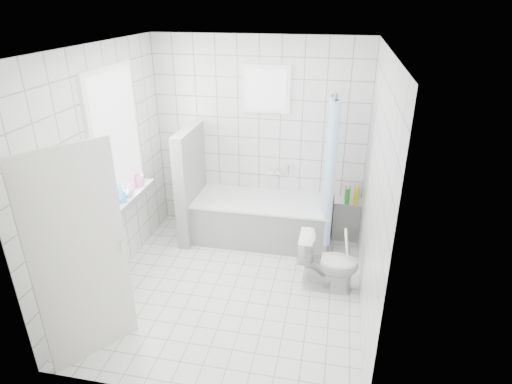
# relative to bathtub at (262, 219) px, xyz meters

# --- Properties ---
(ground) EXTENTS (3.00, 3.00, 0.00)m
(ground) POSITION_rel_bathtub_xyz_m (-0.12, -1.12, -0.29)
(ground) COLOR white
(ground) RESTS_ON ground
(ceiling) EXTENTS (3.00, 3.00, 0.00)m
(ceiling) POSITION_rel_bathtub_xyz_m (-0.12, -1.12, 2.31)
(ceiling) COLOR white
(ceiling) RESTS_ON ground
(wall_back) EXTENTS (2.80, 0.02, 2.60)m
(wall_back) POSITION_rel_bathtub_xyz_m (-0.12, 0.38, 1.01)
(wall_back) COLOR white
(wall_back) RESTS_ON ground
(wall_front) EXTENTS (2.80, 0.02, 2.60)m
(wall_front) POSITION_rel_bathtub_xyz_m (-0.12, -2.62, 1.01)
(wall_front) COLOR white
(wall_front) RESTS_ON ground
(wall_left) EXTENTS (0.02, 3.00, 2.60)m
(wall_left) POSITION_rel_bathtub_xyz_m (-1.52, -1.12, 1.01)
(wall_left) COLOR white
(wall_left) RESTS_ON ground
(wall_right) EXTENTS (0.02, 3.00, 2.60)m
(wall_right) POSITION_rel_bathtub_xyz_m (1.28, -1.12, 1.01)
(wall_right) COLOR white
(wall_right) RESTS_ON ground
(window_left) EXTENTS (0.01, 0.90, 1.40)m
(window_left) POSITION_rel_bathtub_xyz_m (-1.48, -0.82, 1.31)
(window_left) COLOR white
(window_left) RESTS_ON wall_left
(window_back) EXTENTS (0.50, 0.01, 0.50)m
(window_back) POSITION_rel_bathtub_xyz_m (-0.02, 0.33, 1.66)
(window_back) COLOR white
(window_back) RESTS_ON wall_back
(window_sill) EXTENTS (0.18, 1.02, 0.08)m
(window_sill) POSITION_rel_bathtub_xyz_m (-1.43, -0.82, 0.57)
(window_sill) COLOR white
(window_sill) RESTS_ON wall_left
(door) EXTENTS (0.50, 0.67, 2.00)m
(door) POSITION_rel_bathtub_xyz_m (-1.14, -2.28, 0.71)
(door) COLOR silver
(door) RESTS_ON ground
(bathtub) EXTENTS (1.78, 0.77, 0.58)m
(bathtub) POSITION_rel_bathtub_xyz_m (0.00, 0.00, 0.00)
(bathtub) COLOR white
(bathtub) RESTS_ON ground
(partition_wall) EXTENTS (0.15, 0.85, 1.50)m
(partition_wall) POSITION_rel_bathtub_xyz_m (-0.95, -0.05, 0.46)
(partition_wall) COLOR white
(partition_wall) RESTS_ON ground
(tiled_ledge) EXTENTS (0.40, 0.24, 0.55)m
(tiled_ledge) POSITION_rel_bathtub_xyz_m (1.13, 0.25, -0.02)
(tiled_ledge) COLOR white
(tiled_ledge) RESTS_ON ground
(toilet) EXTENTS (0.66, 0.38, 0.67)m
(toilet) POSITION_rel_bathtub_xyz_m (0.91, -0.92, 0.04)
(toilet) COLOR white
(toilet) RESTS_ON ground
(curtain_rod) EXTENTS (0.02, 0.80, 0.02)m
(curtain_rod) POSITION_rel_bathtub_xyz_m (0.83, -0.02, 1.71)
(curtain_rod) COLOR silver
(curtain_rod) RESTS_ON wall_back
(shower_curtain) EXTENTS (0.14, 0.48, 1.78)m
(shower_curtain) POSITION_rel_bathtub_xyz_m (0.83, -0.16, 0.81)
(shower_curtain) COLOR #498CD8
(shower_curtain) RESTS_ON curtain_rod
(tub_faucet) EXTENTS (0.18, 0.06, 0.06)m
(tub_faucet) POSITION_rel_bathtub_xyz_m (0.10, 0.33, 0.56)
(tub_faucet) COLOR silver
(tub_faucet) RESTS_ON wall_back
(sill_bottles) EXTENTS (0.15, 0.76, 0.28)m
(sill_bottles) POSITION_rel_bathtub_xyz_m (-1.42, -0.94, 0.72)
(sill_bottles) COLOR pink
(sill_bottles) RESTS_ON window_sill
(ledge_bottles) EXTENTS (0.18, 0.18, 0.24)m
(ledge_bottles) POSITION_rel_bathtub_xyz_m (1.13, 0.20, 0.37)
(ledge_bottles) COLOR red
(ledge_bottles) RESTS_ON tiled_ledge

